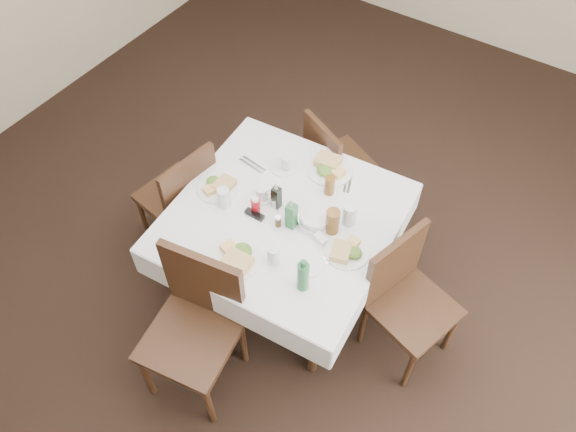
% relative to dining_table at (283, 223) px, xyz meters
% --- Properties ---
extents(ground_plane, '(7.00, 7.00, 0.00)m').
position_rel_dining_table_xyz_m(ground_plane, '(0.08, 0.02, -0.68)').
color(ground_plane, black).
extents(room_shell, '(6.04, 7.04, 2.80)m').
position_rel_dining_table_xyz_m(room_shell, '(0.08, 0.02, 1.03)').
color(room_shell, beige).
rests_on(room_shell, ground).
extents(dining_table, '(1.41, 1.41, 0.76)m').
position_rel_dining_table_xyz_m(dining_table, '(0.00, 0.00, 0.00)').
color(dining_table, black).
rests_on(dining_table, ground).
extents(chair_north, '(0.54, 0.54, 0.87)m').
position_rel_dining_table_xyz_m(chair_north, '(-0.11, 0.79, -0.18)').
color(chair_north, black).
rests_on(chair_north, ground).
extents(chair_south, '(0.56, 0.56, 1.03)m').
position_rel_dining_table_xyz_m(chair_south, '(-0.07, -0.76, -0.09)').
color(chair_south, black).
rests_on(chair_south, ground).
extents(chair_east, '(0.56, 0.56, 0.95)m').
position_rel_dining_table_xyz_m(chair_east, '(0.82, 0.06, -0.14)').
color(chair_east, black).
rests_on(chair_east, ground).
extents(chair_west, '(0.50, 0.50, 0.93)m').
position_rel_dining_table_xyz_m(chair_west, '(-0.77, -0.08, -0.15)').
color(chair_west, black).
rests_on(chair_west, ground).
extents(meal_north, '(0.30, 0.30, 0.06)m').
position_rel_dining_table_xyz_m(meal_north, '(0.04, 0.47, 0.11)').
color(meal_north, white).
rests_on(meal_north, dining_table).
extents(meal_south, '(0.30, 0.30, 0.07)m').
position_rel_dining_table_xyz_m(meal_south, '(-0.04, -0.41, 0.11)').
color(meal_south, white).
rests_on(meal_south, dining_table).
extents(meal_east, '(0.26, 0.26, 0.06)m').
position_rel_dining_table_xyz_m(meal_east, '(0.46, -0.03, 0.10)').
color(meal_east, white).
rests_on(meal_east, dining_table).
extents(meal_west, '(0.26, 0.26, 0.06)m').
position_rel_dining_table_xyz_m(meal_west, '(-0.46, -0.05, 0.10)').
color(meal_west, white).
rests_on(meal_west, dining_table).
extents(side_plate_a, '(0.17, 0.17, 0.01)m').
position_rel_dining_table_xyz_m(side_plate_a, '(-0.21, 0.33, 0.09)').
color(side_plate_a, white).
rests_on(side_plate_a, dining_table).
extents(side_plate_b, '(0.16, 0.16, 0.01)m').
position_rel_dining_table_xyz_m(side_plate_b, '(0.33, -0.21, 0.09)').
color(side_plate_b, white).
rests_on(side_plate_b, dining_table).
extents(water_n, '(0.06, 0.06, 0.11)m').
position_rel_dining_table_xyz_m(water_n, '(-0.19, 0.33, 0.14)').
color(water_n, silver).
rests_on(water_n, dining_table).
extents(water_s, '(0.07, 0.07, 0.13)m').
position_rel_dining_table_xyz_m(water_s, '(0.14, -0.31, 0.15)').
color(water_s, silver).
rests_on(water_s, dining_table).
extents(water_e, '(0.08, 0.08, 0.15)m').
position_rel_dining_table_xyz_m(water_e, '(0.36, 0.17, 0.16)').
color(water_e, silver).
rests_on(water_e, dining_table).
extents(water_w, '(0.07, 0.07, 0.14)m').
position_rel_dining_table_xyz_m(water_w, '(-0.34, -0.13, 0.15)').
color(water_w, silver).
rests_on(water_w, dining_table).
extents(iced_tea_a, '(0.06, 0.06, 0.13)m').
position_rel_dining_table_xyz_m(iced_tea_a, '(0.14, 0.31, 0.15)').
color(iced_tea_a, brown).
rests_on(iced_tea_a, dining_table).
extents(iced_tea_b, '(0.08, 0.08, 0.17)m').
position_rel_dining_table_xyz_m(iced_tea_b, '(0.30, 0.06, 0.17)').
color(iced_tea_b, brown).
rests_on(iced_tea_b, dining_table).
extents(bread_basket, '(0.21, 0.21, 0.07)m').
position_rel_dining_table_xyz_m(bread_basket, '(0.19, 0.06, 0.12)').
color(bread_basket, silver).
rests_on(bread_basket, dining_table).
extents(oil_cruet_dark, '(0.05, 0.05, 0.20)m').
position_rel_dining_table_xyz_m(oil_cruet_dark, '(-0.07, 0.04, 0.17)').
color(oil_cruet_dark, black).
rests_on(oil_cruet_dark, dining_table).
extents(oil_cruet_green, '(0.06, 0.06, 0.23)m').
position_rel_dining_table_xyz_m(oil_cruet_green, '(0.08, -0.04, 0.18)').
color(oil_cruet_green, '#226334').
rests_on(oil_cruet_green, dining_table).
extents(ketchup_bottle, '(0.06, 0.06, 0.12)m').
position_rel_dining_table_xyz_m(ketchup_bottle, '(-0.15, -0.07, 0.14)').
color(ketchup_bottle, '#A50C19').
rests_on(ketchup_bottle, dining_table).
extents(salt_shaker, '(0.03, 0.03, 0.08)m').
position_rel_dining_table_xyz_m(salt_shaker, '(-0.08, 0.02, 0.12)').
color(salt_shaker, white).
rests_on(salt_shaker, dining_table).
extents(pepper_shaker, '(0.04, 0.04, 0.08)m').
position_rel_dining_table_xyz_m(pepper_shaker, '(0.02, -0.08, 0.12)').
color(pepper_shaker, '#45321A').
rests_on(pepper_shaker, dining_table).
extents(coffee_mug, '(0.14, 0.13, 0.09)m').
position_rel_dining_table_xyz_m(coffee_mug, '(-0.18, 0.04, 0.12)').
color(coffee_mug, white).
rests_on(coffee_mug, dining_table).
extents(sunglasses, '(0.12, 0.04, 0.03)m').
position_rel_dining_table_xyz_m(sunglasses, '(-0.14, -0.10, 0.09)').
color(sunglasses, black).
rests_on(sunglasses, dining_table).
extents(green_bottle, '(0.06, 0.06, 0.25)m').
position_rel_dining_table_xyz_m(green_bottle, '(0.37, -0.36, 0.19)').
color(green_bottle, '#226334').
rests_on(green_bottle, dining_table).
extents(sugar_caddy, '(0.09, 0.07, 0.04)m').
position_rel_dining_table_xyz_m(sugar_caddy, '(0.29, -0.04, 0.10)').
color(sugar_caddy, white).
rests_on(sugar_caddy, dining_table).
extents(cutlery_n, '(0.09, 0.16, 0.01)m').
position_rel_dining_table_xyz_m(cutlery_n, '(0.20, 0.43, 0.09)').
color(cutlery_n, silver).
rests_on(cutlery_n, dining_table).
extents(cutlery_s, '(0.06, 0.20, 0.01)m').
position_rel_dining_table_xyz_m(cutlery_s, '(-0.14, -0.47, 0.09)').
color(cutlery_s, silver).
rests_on(cutlery_s, dining_table).
extents(cutlery_e, '(0.19, 0.11, 0.01)m').
position_rel_dining_table_xyz_m(cutlery_e, '(0.40, -0.14, 0.09)').
color(cutlery_e, silver).
rests_on(cutlery_e, dining_table).
extents(cutlery_w, '(0.20, 0.07, 0.01)m').
position_rel_dining_table_xyz_m(cutlery_w, '(-0.40, 0.23, 0.09)').
color(cutlery_w, silver).
rests_on(cutlery_w, dining_table).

